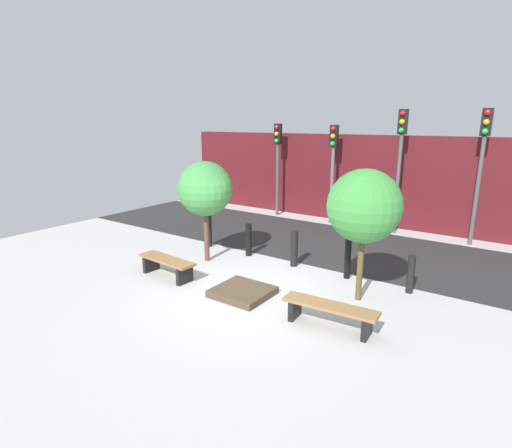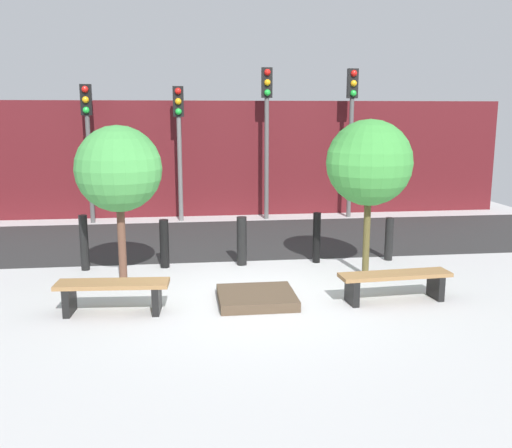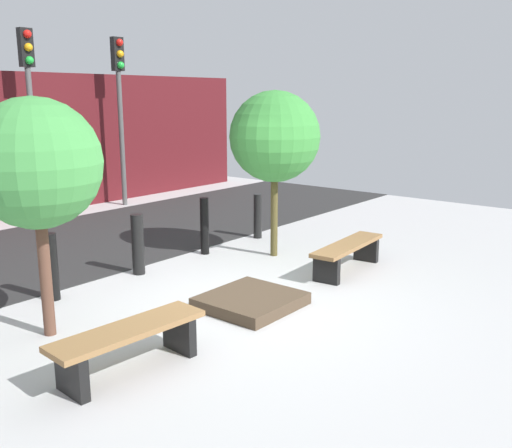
{
  "view_description": "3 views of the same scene",
  "coord_description": "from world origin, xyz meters",
  "views": [
    {
      "loc": [
        4.85,
        -6.55,
        3.67
      ],
      "look_at": [
        0.34,
        -0.13,
        1.65
      ],
      "focal_mm": 28.0,
      "sensor_mm": 36.0,
      "label": 1
    },
    {
      "loc": [
        -1.07,
        -8.49,
        2.88
      ],
      "look_at": [
        0.05,
        0.3,
        1.15
      ],
      "focal_mm": 40.0,
      "sensor_mm": 36.0,
      "label": 2
    },
    {
      "loc": [
        -5.42,
        -4.59,
        2.69
      ],
      "look_at": [
        0.03,
        -0.21,
        1.11
      ],
      "focal_mm": 40.0,
      "sensor_mm": 36.0,
      "label": 3
    }
  ],
  "objects": [
    {
      "name": "bench_left",
      "position": [
        -2.14,
        -0.34,
        0.33
      ],
      "size": [
        1.65,
        0.56,
        0.47
      ],
      "rotation": [
        0.0,
        0.0,
        -0.07
      ],
      "color": "black",
      "rests_on": "ground"
    },
    {
      "name": "bollard_far_right",
      "position": [
        2.93,
        2.09,
        0.43
      ],
      "size": [
        0.16,
        0.16,
        0.86
      ],
      "primitive_type": "cylinder",
      "color": "black",
      "rests_on": "ground"
    },
    {
      "name": "road_strip",
      "position": [
        0.0,
        4.44,
        0.01
      ],
      "size": [
        18.0,
        4.2,
        0.01
      ],
      "primitive_type": "cube",
      "color": "#2A2A2A",
      "rests_on": "ground"
    },
    {
      "name": "bollard_center",
      "position": [
        0.0,
        2.09,
        0.47
      ],
      "size": [
        0.19,
        0.19,
        0.94
      ],
      "primitive_type": "cylinder",
      "color": "black",
      "rests_on": "ground"
    },
    {
      "name": "bollard_far_left",
      "position": [
        -2.93,
        2.09,
        0.52
      ],
      "size": [
        0.16,
        0.16,
        1.04
      ],
      "primitive_type": "cylinder",
      "color": "black",
      "rests_on": "ground"
    },
    {
      "name": "ground_plane",
      "position": [
        0.0,
        0.0,
        0.0
      ],
      "size": [
        18.0,
        18.0,
        0.0
      ],
      "primitive_type": "plane",
      "color": "#B7B7B7"
    },
    {
      "name": "tree_behind_right_bench",
      "position": [
        2.14,
        1.1,
        2.02
      ],
      "size": [
        1.5,
        1.5,
        2.78
      ],
      "color": "#4F4624",
      "rests_on": "ground"
    },
    {
      "name": "tree_behind_left_bench",
      "position": [
        -2.14,
        1.1,
        1.96
      ],
      "size": [
        1.43,
        1.43,
        2.69
      ],
      "color": "brown",
      "rests_on": "ground"
    },
    {
      "name": "bollard_right",
      "position": [
        1.46,
        2.09,
        0.49
      ],
      "size": [
        0.15,
        0.15,
        0.99
      ],
      "primitive_type": "cylinder",
      "color": "black",
      "rests_on": "ground"
    },
    {
      "name": "bollard_left",
      "position": [
        -1.46,
        2.09,
        0.46
      ],
      "size": [
        0.17,
        0.17,
        0.92
      ],
      "primitive_type": "cylinder",
      "color": "black",
      "rests_on": "ground"
    },
    {
      "name": "bench_right",
      "position": [
        2.14,
        -0.34,
        0.32
      ],
      "size": [
        1.77,
        0.52,
        0.45
      ],
      "rotation": [
        0.0,
        0.0,
        0.07
      ],
      "color": "black",
      "rests_on": "ground"
    },
    {
      "name": "traffic_light_west",
      "position": [
        -3.5,
        6.82,
        2.49
      ],
      "size": [
        0.28,
        0.27,
        3.59
      ],
      "color": "#4C4C4C",
      "rests_on": "ground"
    },
    {
      "name": "traffic_light_mid_east",
      "position": [
        1.17,
        6.82,
        2.78
      ],
      "size": [
        0.28,
        0.27,
        4.05
      ],
      "color": "#535353",
      "rests_on": "ground"
    },
    {
      "name": "planter_bed",
      "position": [
        0.0,
        -0.14,
        0.08
      ],
      "size": [
        1.17,
        1.1,
        0.15
      ],
      "primitive_type": "cube",
      "color": "#4B3B2B",
      "rests_on": "ground"
    },
    {
      "name": "traffic_light_east",
      "position": [
        3.5,
        6.82,
        2.77
      ],
      "size": [
        0.28,
        0.27,
        4.04
      ],
      "color": "#505050",
      "rests_on": "ground"
    },
    {
      "name": "traffic_light_mid_west",
      "position": [
        -1.17,
        6.82,
        2.46
      ],
      "size": [
        0.28,
        0.27,
        3.56
      ],
      "color": "slate",
      "rests_on": "ground"
    },
    {
      "name": "building_facade",
      "position": [
        0.0,
        7.73,
        1.6
      ],
      "size": [
        16.2,
        0.5,
        3.21
      ],
      "primitive_type": "cube",
      "color": "#511419",
      "rests_on": "ground"
    }
  ]
}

